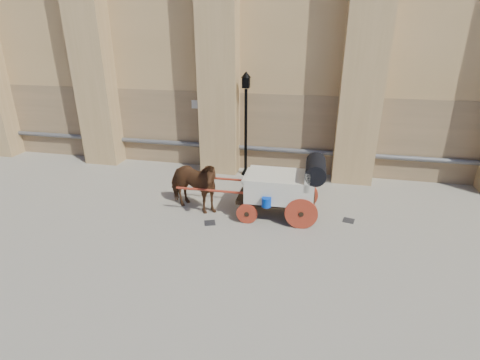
# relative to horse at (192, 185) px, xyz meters

# --- Properties ---
(ground) EXTENTS (90.00, 90.00, 0.00)m
(ground) POSITION_rel_horse_xyz_m (0.95, -0.06, -0.86)
(ground) COLOR gray
(ground) RESTS_ON ground
(horse) EXTENTS (2.23, 1.57, 1.72)m
(horse) POSITION_rel_horse_xyz_m (0.00, 0.00, 0.00)
(horse) COLOR #58311B
(horse) RESTS_ON ground
(carriage) EXTENTS (4.34, 1.55, 1.89)m
(carriage) POSITION_rel_horse_xyz_m (2.80, 0.18, 0.16)
(carriage) COLOR black
(carriage) RESTS_ON ground
(street_lamp) EXTENTS (0.36, 0.36, 3.86)m
(street_lamp) POSITION_rel_horse_xyz_m (1.01, 3.29, 1.21)
(street_lamp) COLOR black
(street_lamp) RESTS_ON ground
(drain_grate_near) EXTENTS (0.41, 0.41, 0.01)m
(drain_grate_near) POSITION_rel_horse_xyz_m (0.73, -0.69, -0.85)
(drain_grate_near) COLOR black
(drain_grate_near) RESTS_ON ground
(drain_grate_far) EXTENTS (0.38, 0.38, 0.01)m
(drain_grate_far) POSITION_rel_horse_xyz_m (4.72, 0.30, -0.85)
(drain_grate_far) COLOR black
(drain_grate_far) RESTS_ON ground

